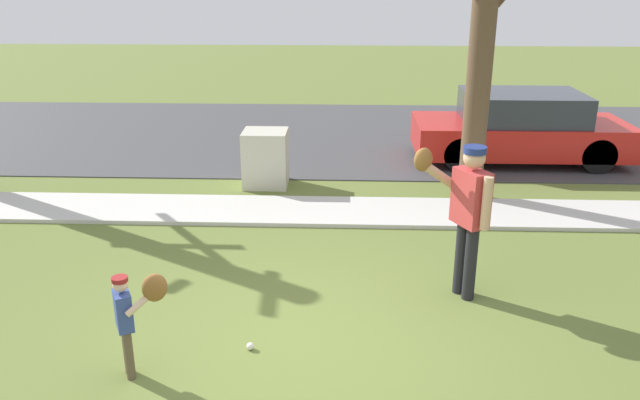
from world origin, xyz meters
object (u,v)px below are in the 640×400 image
at_px(person_adult, 466,205).
at_px(person_child, 133,310).
at_px(street_tree_near, 484,19).
at_px(parked_hatchback_red, 520,128).
at_px(baseball, 250,346).
at_px(utility_cabinet, 266,158).

distance_m(person_adult, person_child, 3.61).
height_order(street_tree_near, parked_hatchback_red, street_tree_near).
xyz_separation_m(person_child, street_tree_near, (3.90, 5.06, 2.14)).
bearing_deg(person_adult, baseball, 1.57).
bearing_deg(baseball, person_child, -153.95).
bearing_deg(street_tree_near, baseball, -122.66).
height_order(utility_cabinet, parked_hatchback_red, parked_hatchback_red).
height_order(person_adult, baseball, person_adult).
relative_size(street_tree_near, parked_hatchback_red, 1.33).
height_order(person_adult, parked_hatchback_red, person_adult).
bearing_deg(baseball, person_adult, 28.44).
distance_m(baseball, utility_cabinet, 5.13).
bearing_deg(person_adult, person_child, 0.86).
height_order(baseball, utility_cabinet, utility_cabinet).
xyz_separation_m(person_child, parked_hatchback_red, (5.21, 7.23, -0.02)).
height_order(baseball, street_tree_near, street_tree_near).
xyz_separation_m(baseball, street_tree_near, (2.95, 4.60, 2.79)).
bearing_deg(utility_cabinet, street_tree_near, -8.23).
bearing_deg(parked_hatchback_red, street_tree_near, -121.13).
relative_size(baseball, utility_cabinet, 0.08).
xyz_separation_m(utility_cabinet, street_tree_near, (3.41, -0.49, 2.34)).
xyz_separation_m(person_child, utility_cabinet, (0.49, 5.56, -0.20)).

